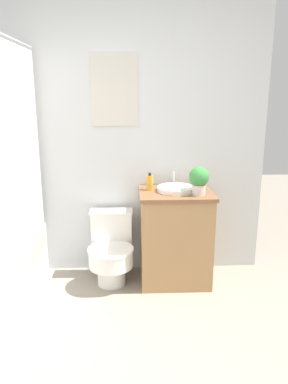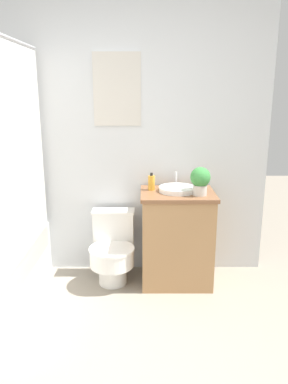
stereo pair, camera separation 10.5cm
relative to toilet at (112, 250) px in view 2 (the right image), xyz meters
name	(u,v)px [view 2 (the right image)]	position (x,y,z in m)	size (l,w,h in m)	color
wall_back	(89,136)	(-0.21, 0.28, 0.96)	(3.17, 0.07, 2.50)	silver
toilet	(112,250)	(0.00, 0.00, 0.00)	(0.39, 0.50, 0.62)	white
vanity	(176,237)	(0.56, 0.00, 0.11)	(0.62, 0.49, 0.82)	#AD7F51
sink	(177,189)	(0.56, 0.02, 0.54)	(0.32, 0.35, 0.13)	white
soap_bottle	(151,183)	(0.34, 0.07, 0.59)	(0.06, 0.06, 0.15)	gold
potted_plant	(200,180)	(0.73, -0.09, 0.65)	(0.16, 0.16, 0.23)	beige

